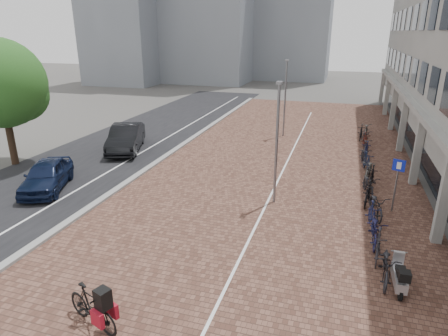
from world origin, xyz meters
TOP-DOWN VIEW (x-y plane):
  - ground at (0.00, 0.00)m, footprint 140.00×140.00m
  - plaza_brick at (2.00, 12.00)m, footprint 14.50×42.00m
  - street_asphalt at (-9.00, 12.00)m, footprint 8.00×50.00m
  - curb at (-5.10, 12.00)m, footprint 0.35×42.00m
  - lane_line at (-7.00, 12.00)m, footprint 0.12×44.00m
  - parking_line at (2.20, 12.00)m, footprint 0.10×30.00m
  - car_navy at (-8.43, 3.96)m, footprint 3.23×4.59m
  - car_dark at (-8.19, 10.93)m, footprint 3.42×5.37m
  - hero_bike at (-0.67, -3.42)m, footprint 2.03×1.18m
  - scooter_front at (7.16, 0.60)m, footprint 0.50×1.49m
  - parking_sign at (7.50, 6.25)m, footprint 0.48×0.21m
  - lamp_near at (2.47, 5.71)m, footprint 0.12×0.12m
  - lamp_far at (1.01, 17.57)m, footprint 0.12×0.12m
  - street_tree at (-12.89, 6.68)m, footprint 4.88×4.88m
  - bike_row at (6.67, 10.20)m, footprint 1.24×20.42m

SIDE VIEW (x-z plane):
  - ground at x=0.00m, z-range 0.00..0.00m
  - street_asphalt at x=-9.00m, z-range -0.01..0.02m
  - plaza_brick at x=2.00m, z-range -0.01..0.03m
  - lane_line at x=-7.00m, z-range 0.02..0.02m
  - parking_line at x=2.20m, z-range 0.03..0.04m
  - curb at x=-5.10m, z-range 0.00..0.14m
  - scooter_front at x=7.16m, z-range 0.00..1.02m
  - bike_row at x=6.67m, z-range 0.00..1.05m
  - hero_bike at x=-0.67m, z-range -0.08..1.30m
  - car_navy at x=-8.43m, z-range 0.00..1.45m
  - car_dark at x=-8.19m, z-range 0.00..1.67m
  - parking_sign at x=7.50m, z-range 0.40..2.77m
  - lamp_near at x=2.47m, z-range 0.00..5.36m
  - lamp_far at x=1.01m, z-range 0.00..5.43m
  - street_tree at x=-12.89m, z-range 0.96..8.07m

